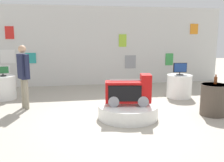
{
  "coord_description": "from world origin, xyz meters",
  "views": [
    {
      "loc": [
        -1.1,
        -5.49,
        1.89
      ],
      "look_at": [
        -0.01,
        0.78,
        0.75
      ],
      "focal_mm": 39.31,
      "sensor_mm": 36.0,
      "label": 1
    }
  ],
  "objects_px": {
    "display_pedestal_center_rear": "(179,86)",
    "tv_on_left_rear": "(3,71)",
    "main_display_pedestal": "(128,111)",
    "tv_on_center_rear": "(180,69)",
    "display_pedestal_left_rear": "(4,88)",
    "side_table_round": "(213,99)",
    "shopper_browsing_near_truck": "(24,72)",
    "novelty_firetruck_tv": "(129,93)",
    "bottle_on_side_table": "(216,80)"
  },
  "relations": [
    {
      "from": "display_pedestal_center_rear",
      "to": "tv_on_left_rear",
      "type": "bearing_deg",
      "value": 172.58
    },
    {
      "from": "main_display_pedestal",
      "to": "tv_on_center_rear",
      "type": "xyz_separation_m",
      "value": [
        2.07,
        1.67,
        0.76
      ]
    },
    {
      "from": "main_display_pedestal",
      "to": "tv_on_left_rear",
      "type": "xyz_separation_m",
      "value": [
        -3.35,
        2.38,
        0.73
      ]
    },
    {
      "from": "display_pedestal_left_rear",
      "to": "side_table_round",
      "type": "xyz_separation_m",
      "value": [
        5.45,
        -2.55,
        0.03
      ]
    },
    {
      "from": "display_pedestal_left_rear",
      "to": "shopper_browsing_near_truck",
      "type": "height_order",
      "value": "shopper_browsing_near_truck"
    },
    {
      "from": "novelty_firetruck_tv",
      "to": "bottle_on_side_table",
      "type": "distance_m",
      "value": 2.17
    },
    {
      "from": "tv_on_center_rear",
      "to": "bottle_on_side_table",
      "type": "height_order",
      "value": "tv_on_center_rear"
    },
    {
      "from": "display_pedestal_center_rear",
      "to": "tv_on_center_rear",
      "type": "height_order",
      "value": "tv_on_center_rear"
    },
    {
      "from": "display_pedestal_center_rear",
      "to": "side_table_round",
      "type": "relative_size",
      "value": 1.01
    },
    {
      "from": "display_pedestal_center_rear",
      "to": "bottle_on_side_table",
      "type": "height_order",
      "value": "bottle_on_side_table"
    },
    {
      "from": "side_table_round",
      "to": "bottle_on_side_table",
      "type": "bearing_deg",
      "value": 45.44
    },
    {
      "from": "shopper_browsing_near_truck",
      "to": "display_pedestal_center_rear",
      "type": "bearing_deg",
      "value": 5.66
    },
    {
      "from": "tv_on_left_rear",
      "to": "display_pedestal_center_rear",
      "type": "xyz_separation_m",
      "value": [
        5.42,
        -0.71,
        -0.52
      ]
    },
    {
      "from": "display_pedestal_center_rear",
      "to": "shopper_browsing_near_truck",
      "type": "distance_m",
      "value": 4.67
    },
    {
      "from": "display_pedestal_left_rear",
      "to": "side_table_round",
      "type": "height_order",
      "value": "side_table_round"
    },
    {
      "from": "display_pedestal_left_rear",
      "to": "display_pedestal_center_rear",
      "type": "relative_size",
      "value": 0.93
    },
    {
      "from": "main_display_pedestal",
      "to": "tv_on_left_rear",
      "type": "height_order",
      "value": "tv_on_left_rear"
    },
    {
      "from": "tv_on_left_rear",
      "to": "novelty_firetruck_tv",
      "type": "bearing_deg",
      "value": -35.32
    },
    {
      "from": "novelty_firetruck_tv",
      "to": "tv_on_left_rear",
      "type": "height_order",
      "value": "novelty_firetruck_tv"
    },
    {
      "from": "main_display_pedestal",
      "to": "shopper_browsing_near_truck",
      "type": "distance_m",
      "value": 2.93
    },
    {
      "from": "novelty_firetruck_tv",
      "to": "shopper_browsing_near_truck",
      "type": "xyz_separation_m",
      "value": [
        -2.55,
        1.22,
        0.38
      ]
    },
    {
      "from": "tv_on_left_rear",
      "to": "tv_on_center_rear",
      "type": "relative_size",
      "value": 0.9
    },
    {
      "from": "novelty_firetruck_tv",
      "to": "display_pedestal_left_rear",
      "type": "height_order",
      "value": "novelty_firetruck_tv"
    },
    {
      "from": "novelty_firetruck_tv",
      "to": "bottle_on_side_table",
      "type": "height_order",
      "value": "novelty_firetruck_tv"
    },
    {
      "from": "novelty_firetruck_tv",
      "to": "tv_on_center_rear",
      "type": "distance_m",
      "value": 2.67
    },
    {
      "from": "novelty_firetruck_tv",
      "to": "display_pedestal_center_rear",
      "type": "relative_size",
      "value": 1.42
    },
    {
      "from": "display_pedestal_center_rear",
      "to": "bottle_on_side_table",
      "type": "relative_size",
      "value": 3.4
    },
    {
      "from": "bottle_on_side_table",
      "to": "display_pedestal_left_rear",
      "type": "bearing_deg",
      "value": 155.8
    },
    {
      "from": "display_pedestal_left_rear",
      "to": "side_table_round",
      "type": "relative_size",
      "value": 0.94
    },
    {
      "from": "display_pedestal_left_rear",
      "to": "tv_on_left_rear",
      "type": "height_order",
      "value": "tv_on_left_rear"
    },
    {
      "from": "main_display_pedestal",
      "to": "shopper_browsing_near_truck",
      "type": "xyz_separation_m",
      "value": [
        -2.54,
        1.21,
        0.83
      ]
    },
    {
      "from": "bottle_on_side_table",
      "to": "shopper_browsing_near_truck",
      "type": "xyz_separation_m",
      "value": [
        -4.71,
        1.31,
        0.13
      ]
    },
    {
      "from": "main_display_pedestal",
      "to": "shopper_browsing_near_truck",
      "type": "height_order",
      "value": "shopper_browsing_near_truck"
    },
    {
      "from": "main_display_pedestal",
      "to": "display_pedestal_left_rear",
      "type": "height_order",
      "value": "display_pedestal_left_rear"
    },
    {
      "from": "novelty_firetruck_tv",
      "to": "bottle_on_side_table",
      "type": "bearing_deg",
      "value": -2.41
    },
    {
      "from": "main_display_pedestal",
      "to": "novelty_firetruck_tv",
      "type": "bearing_deg",
      "value": -27.16
    },
    {
      "from": "tv_on_center_rear",
      "to": "shopper_browsing_near_truck",
      "type": "bearing_deg",
      "value": -174.39
    },
    {
      "from": "display_pedestal_center_rear",
      "to": "side_table_round",
      "type": "xyz_separation_m",
      "value": [
        0.03,
        -1.84,
        0.03
      ]
    },
    {
      "from": "novelty_firetruck_tv",
      "to": "side_table_round",
      "type": "height_order",
      "value": "novelty_firetruck_tv"
    },
    {
      "from": "side_table_round",
      "to": "display_pedestal_center_rear",
      "type": "bearing_deg",
      "value": 90.94
    },
    {
      "from": "bottle_on_side_table",
      "to": "shopper_browsing_near_truck",
      "type": "relative_size",
      "value": 0.14
    },
    {
      "from": "shopper_browsing_near_truck",
      "to": "tv_on_left_rear",
      "type": "bearing_deg",
      "value": 125.04
    },
    {
      "from": "display_pedestal_left_rear",
      "to": "display_pedestal_center_rear",
      "type": "xyz_separation_m",
      "value": [
        5.42,
        -0.71,
        0.0
      ]
    },
    {
      "from": "main_display_pedestal",
      "to": "display_pedestal_left_rear",
      "type": "relative_size",
      "value": 1.96
    },
    {
      "from": "tv_on_center_rear",
      "to": "bottle_on_side_table",
      "type": "bearing_deg",
      "value": -86.78
    },
    {
      "from": "tv_on_left_rear",
      "to": "display_pedestal_center_rear",
      "type": "bearing_deg",
      "value": -7.42
    },
    {
      "from": "display_pedestal_center_rear",
      "to": "display_pedestal_left_rear",
      "type": "bearing_deg",
      "value": 172.53
    },
    {
      "from": "side_table_round",
      "to": "main_display_pedestal",
      "type": "bearing_deg",
      "value": 175.36
    },
    {
      "from": "display_pedestal_left_rear",
      "to": "tv_on_center_rear",
      "type": "xyz_separation_m",
      "value": [
        5.42,
        -0.71,
        0.56
      ]
    },
    {
      "from": "tv_on_left_rear",
      "to": "bottle_on_side_table",
      "type": "relative_size",
      "value": 1.69
    }
  ]
}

